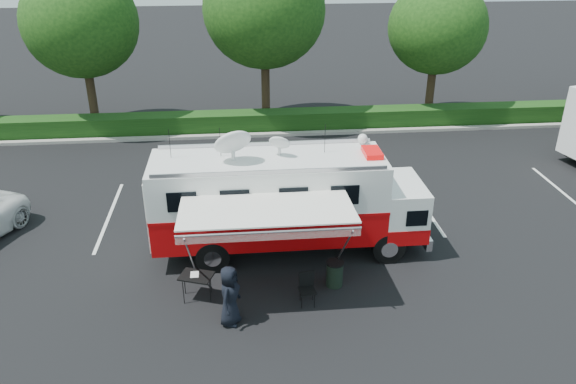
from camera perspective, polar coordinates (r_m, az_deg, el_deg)
ground_plane at (r=19.00m, az=0.14°, el=-5.82°), size 120.00×120.00×0.00m
back_border at (r=29.52m, az=-0.08°, el=16.23°), size 60.00×6.14×8.87m
stall_lines at (r=21.56m, az=-1.95°, el=-1.68°), size 24.12×5.50×0.01m
command_truck at (r=18.10m, az=-0.09°, el=-0.93°), size 8.86×2.44×4.25m
awning at (r=15.38m, az=-2.16°, el=-2.27°), size 4.83×2.51×2.92m
person at (r=15.97m, az=-5.79°, el=-13.02°), size 0.84×1.02×1.78m
folding_table at (r=16.56m, az=-9.30°, el=-8.49°), size 1.09×0.92×0.79m
folding_chair at (r=16.29m, az=1.93°, el=-9.45°), size 0.53×0.55×0.97m
trash_bin at (r=17.11m, az=4.76°, el=-8.26°), size 0.54×0.54×0.81m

